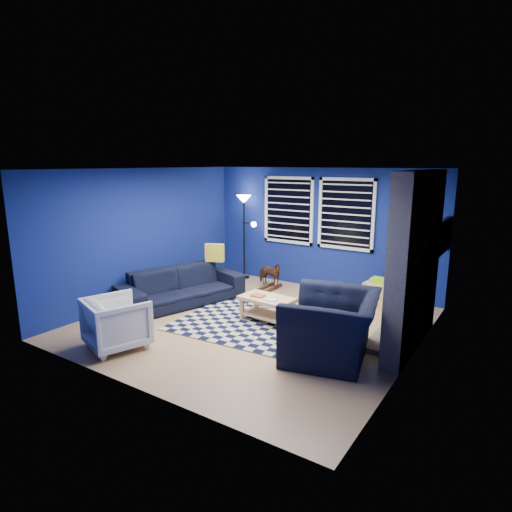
{
  "coord_description": "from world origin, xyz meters",
  "views": [
    {
      "loc": [
        3.7,
        -5.55,
        2.6
      ],
      "look_at": [
        -0.15,
        0.3,
        1.06
      ],
      "focal_mm": 30.0,
      "sensor_mm": 36.0,
      "label": 1
    }
  ],
  "objects_px": {
    "coffee_table": "(267,304)",
    "cabinet": "(380,295)",
    "armchair_big": "(332,326)",
    "armchair_bent": "(117,323)",
    "rocking_horse": "(269,274)",
    "floor_lamp": "(245,211)",
    "tv": "(443,236)",
    "sofa": "(182,286)"
  },
  "relations": [
    {
      "from": "armchair_bent",
      "to": "floor_lamp",
      "type": "xyz_separation_m",
      "value": [
        -0.63,
        4.1,
        1.18
      ]
    },
    {
      "from": "coffee_table",
      "to": "floor_lamp",
      "type": "height_order",
      "value": "floor_lamp"
    },
    {
      "from": "cabinet",
      "to": "coffee_table",
      "type": "bearing_deg",
      "value": -122.29
    },
    {
      "from": "tv",
      "to": "armchair_big",
      "type": "height_order",
      "value": "tv"
    },
    {
      "from": "floor_lamp",
      "to": "cabinet",
      "type": "bearing_deg",
      "value": -5.77
    },
    {
      "from": "armchair_big",
      "to": "armchair_bent",
      "type": "xyz_separation_m",
      "value": [
        -2.68,
        -1.4,
        -0.07
      ]
    },
    {
      "from": "armchair_big",
      "to": "floor_lamp",
      "type": "bearing_deg",
      "value": -142.37
    },
    {
      "from": "tv",
      "to": "cabinet",
      "type": "bearing_deg",
      "value": -175.24
    },
    {
      "from": "tv",
      "to": "rocking_horse",
      "type": "xyz_separation_m",
      "value": [
        -3.25,
        -0.2,
        -1.07
      ]
    },
    {
      "from": "cabinet",
      "to": "tv",
      "type": "bearing_deg",
      "value": 10.13
    },
    {
      "from": "tv",
      "to": "armchair_big",
      "type": "xyz_separation_m",
      "value": [
        -0.88,
        -2.45,
        -0.96
      ]
    },
    {
      "from": "sofa",
      "to": "rocking_horse",
      "type": "relative_size",
      "value": 3.77
    },
    {
      "from": "armchair_bent",
      "to": "coffee_table",
      "type": "bearing_deg",
      "value": -102.89
    },
    {
      "from": "coffee_table",
      "to": "cabinet",
      "type": "xyz_separation_m",
      "value": [
        1.35,
        1.74,
        -0.07
      ]
    },
    {
      "from": "armchair_big",
      "to": "cabinet",
      "type": "height_order",
      "value": "armchair_big"
    },
    {
      "from": "armchair_bent",
      "to": "rocking_horse",
      "type": "xyz_separation_m",
      "value": [
        0.31,
        3.65,
        -0.04
      ]
    },
    {
      "from": "tv",
      "to": "armchair_bent",
      "type": "relative_size",
      "value": 1.23
    },
    {
      "from": "armchair_big",
      "to": "cabinet",
      "type": "relative_size",
      "value": 2.32
    },
    {
      "from": "armchair_big",
      "to": "armchair_bent",
      "type": "height_order",
      "value": "armchair_big"
    },
    {
      "from": "rocking_horse",
      "to": "sofa",
      "type": "bearing_deg",
      "value": 157.47
    },
    {
      "from": "sofa",
      "to": "floor_lamp",
      "type": "height_order",
      "value": "floor_lamp"
    },
    {
      "from": "tv",
      "to": "cabinet",
      "type": "distance_m",
      "value": 1.51
    },
    {
      "from": "coffee_table",
      "to": "floor_lamp",
      "type": "xyz_separation_m",
      "value": [
        -1.88,
        2.07,
        1.24
      ]
    },
    {
      "from": "coffee_table",
      "to": "floor_lamp",
      "type": "distance_m",
      "value": 3.06
    },
    {
      "from": "armchair_big",
      "to": "coffee_table",
      "type": "bearing_deg",
      "value": -126.99
    },
    {
      "from": "tv",
      "to": "cabinet",
      "type": "relative_size",
      "value": 1.72
    },
    {
      "from": "sofa",
      "to": "coffee_table",
      "type": "relative_size",
      "value": 2.5
    },
    {
      "from": "tv",
      "to": "sofa",
      "type": "distance_m",
      "value": 4.67
    },
    {
      "from": "coffee_table",
      "to": "tv",
      "type": "bearing_deg",
      "value": 38.34
    },
    {
      "from": "sofa",
      "to": "armchair_bent",
      "type": "height_order",
      "value": "armchair_bent"
    },
    {
      "from": "coffee_table",
      "to": "floor_lamp",
      "type": "bearing_deg",
      "value": 132.32
    },
    {
      "from": "cabinet",
      "to": "floor_lamp",
      "type": "xyz_separation_m",
      "value": [
        -3.23,
        0.33,
        1.31
      ]
    },
    {
      "from": "coffee_table",
      "to": "armchair_bent",
      "type": "bearing_deg",
      "value": -121.77
    },
    {
      "from": "rocking_horse",
      "to": "coffee_table",
      "type": "relative_size",
      "value": 0.66
    },
    {
      "from": "armchair_big",
      "to": "floor_lamp",
      "type": "xyz_separation_m",
      "value": [
        -3.31,
        2.7,
        1.11
      ]
    },
    {
      "from": "tv",
      "to": "floor_lamp",
      "type": "height_order",
      "value": "floor_lamp"
    },
    {
      "from": "tv",
      "to": "rocking_horse",
      "type": "relative_size",
      "value": 1.62
    },
    {
      "from": "coffee_table",
      "to": "armchair_big",
      "type": "bearing_deg",
      "value": -23.81
    },
    {
      "from": "armchair_bent",
      "to": "rocking_horse",
      "type": "distance_m",
      "value": 3.66
    },
    {
      "from": "armchair_big",
      "to": "coffee_table",
      "type": "xyz_separation_m",
      "value": [
        -1.42,
        0.63,
        -0.13
      ]
    },
    {
      "from": "armchair_bent",
      "to": "cabinet",
      "type": "xyz_separation_m",
      "value": [
        2.6,
        3.77,
        -0.13
      ]
    },
    {
      "from": "armchair_bent",
      "to": "coffee_table",
      "type": "height_order",
      "value": "armchair_bent"
    }
  ]
}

